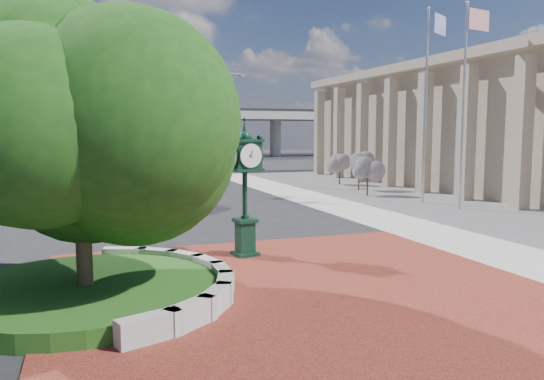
{
  "coord_description": "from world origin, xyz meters",
  "views": [
    {
      "loc": [
        -4.92,
        -12.6,
        3.86
      ],
      "look_at": [
        0.08,
        1.5,
        2.23
      ],
      "focal_mm": 35.0,
      "sensor_mm": 36.0,
      "label": 1
    }
  ],
  "objects_px": {
    "flagpole_b": "(426,105)",
    "street_lamp_near": "(228,119)",
    "parked_car": "(135,164)",
    "flagpole_a": "(463,105)",
    "post_clock": "(245,182)",
    "street_lamp_far": "(123,124)"
  },
  "relations": [
    {
      "from": "flagpole_b",
      "to": "street_lamp_near",
      "type": "relative_size",
      "value": 1.26
    },
    {
      "from": "parked_car",
      "to": "street_lamp_near",
      "type": "distance_m",
      "value": 15.8
    },
    {
      "from": "flagpole_a",
      "to": "post_clock",
      "type": "bearing_deg",
      "value": -155.04
    },
    {
      "from": "post_clock",
      "to": "flagpole_a",
      "type": "height_order",
      "value": "flagpole_a"
    },
    {
      "from": "street_lamp_far",
      "to": "post_clock",
      "type": "bearing_deg",
      "value": -89.08
    },
    {
      "from": "street_lamp_near",
      "to": "parked_car",
      "type": "bearing_deg",
      "value": 111.4
    },
    {
      "from": "flagpole_a",
      "to": "street_lamp_near",
      "type": "bearing_deg",
      "value": 113.96
    },
    {
      "from": "parked_car",
      "to": "street_lamp_near",
      "type": "bearing_deg",
      "value": -59.03
    },
    {
      "from": "parked_car",
      "to": "flagpole_b",
      "type": "height_order",
      "value": "flagpole_b"
    },
    {
      "from": "parked_car",
      "to": "street_lamp_near",
      "type": "xyz_separation_m",
      "value": [
        5.57,
        -14.22,
        4.05
      ]
    },
    {
      "from": "parked_car",
      "to": "street_lamp_far",
      "type": "relative_size",
      "value": 0.58
    },
    {
      "from": "street_lamp_near",
      "to": "flagpole_b",
      "type": "bearing_deg",
      "value": -63.66
    },
    {
      "from": "flagpole_b",
      "to": "post_clock",
      "type": "bearing_deg",
      "value": -145.81
    },
    {
      "from": "post_clock",
      "to": "street_lamp_far",
      "type": "height_order",
      "value": "street_lamp_far"
    },
    {
      "from": "flagpole_a",
      "to": "flagpole_b",
      "type": "height_order",
      "value": "flagpole_b"
    },
    {
      "from": "post_clock",
      "to": "flagpole_a",
      "type": "distance_m",
      "value": 14.68
    },
    {
      "from": "parked_car",
      "to": "flagpole_b",
      "type": "xyz_separation_m",
      "value": [
        12.65,
        -28.51,
        4.53
      ]
    },
    {
      "from": "street_lamp_near",
      "to": "street_lamp_far",
      "type": "height_order",
      "value": "street_lamp_near"
    },
    {
      "from": "parked_car",
      "to": "street_lamp_far",
      "type": "height_order",
      "value": "street_lamp_far"
    },
    {
      "from": "street_lamp_near",
      "to": "street_lamp_far",
      "type": "relative_size",
      "value": 1.03
    },
    {
      "from": "flagpole_b",
      "to": "street_lamp_near",
      "type": "bearing_deg",
      "value": 116.34
    },
    {
      "from": "street_lamp_near",
      "to": "flagpole_a",
      "type": "bearing_deg",
      "value": -66.04
    }
  ]
}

